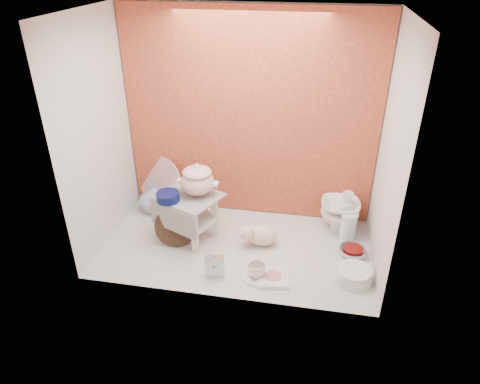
# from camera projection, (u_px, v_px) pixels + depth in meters

# --- Properties ---
(ground) EXTENTS (1.80, 1.80, 0.00)m
(ground) POSITION_uv_depth(u_px,v_px,m) (237.00, 246.00, 2.98)
(ground) COLOR silver
(ground) RESTS_ON ground
(niche_shell) EXTENTS (1.86, 1.03, 1.53)m
(niche_shell) POSITION_uv_depth(u_px,v_px,m) (242.00, 107.00, 2.68)
(niche_shell) COLOR #CC5C33
(niche_shell) RESTS_ON ground
(step_stool) EXTENTS (0.50, 0.47, 0.33)m
(step_stool) POSITION_uv_depth(u_px,v_px,m) (190.00, 217.00, 3.00)
(step_stool) COLOR silver
(step_stool) RESTS_ON ground
(soup_tureen) EXTENTS (0.28, 0.28, 0.23)m
(soup_tureen) POSITION_uv_depth(u_px,v_px,m) (197.00, 179.00, 2.88)
(soup_tureen) COLOR white
(soup_tureen) RESTS_ON step_stool
(cobalt_bowl) EXTENTS (0.18, 0.18, 0.06)m
(cobalt_bowl) POSITION_uv_depth(u_px,v_px,m) (168.00, 197.00, 2.85)
(cobalt_bowl) COLOR #091144
(cobalt_bowl) RESTS_ON step_stool
(floral_platter) EXTENTS (0.43, 0.29, 0.41)m
(floral_platter) POSITION_uv_depth(u_px,v_px,m) (160.00, 183.00, 3.35)
(floral_platter) COLOR silver
(floral_platter) RESTS_ON ground
(blue_white_vase) EXTENTS (0.27, 0.27, 0.24)m
(blue_white_vase) POSITION_uv_depth(u_px,v_px,m) (154.00, 197.00, 3.33)
(blue_white_vase) COLOR white
(blue_white_vase) RESTS_ON ground
(lacquer_tray) EXTENTS (0.31, 0.17, 0.28)m
(lacquer_tray) POSITION_uv_depth(u_px,v_px,m) (176.00, 226.00, 2.94)
(lacquer_tray) COLOR black
(lacquer_tray) RESTS_ON ground
(mantel_clock) EXTENTS (0.12, 0.06, 0.18)m
(mantel_clock) POSITION_uv_depth(u_px,v_px,m) (215.00, 265.00, 2.67)
(mantel_clock) COLOR silver
(mantel_clock) RESTS_ON ground
(plush_pig) EXTENTS (0.28, 0.20, 0.16)m
(plush_pig) POSITION_uv_depth(u_px,v_px,m) (261.00, 235.00, 2.96)
(plush_pig) COLOR beige
(plush_pig) RESTS_ON ground
(teacup_saucer) EXTENTS (0.21, 0.21, 0.01)m
(teacup_saucer) POSITION_uv_depth(u_px,v_px,m) (257.00, 276.00, 2.70)
(teacup_saucer) COLOR white
(teacup_saucer) RESTS_ON ground
(gold_rim_teacup) EXTENTS (0.14, 0.14, 0.09)m
(gold_rim_teacup) POSITION_uv_depth(u_px,v_px,m) (257.00, 270.00, 2.67)
(gold_rim_teacup) COLOR white
(gold_rim_teacup) RESTS_ON teacup_saucer
(lattice_dish) EXTENTS (0.22, 0.22, 0.03)m
(lattice_dish) POSITION_uv_depth(u_px,v_px,m) (273.00, 277.00, 2.68)
(lattice_dish) COLOR white
(lattice_dish) RESTS_ON ground
(dinner_plate_stack) EXTENTS (0.25, 0.25, 0.09)m
(dinner_plate_stack) POSITION_uv_depth(u_px,v_px,m) (354.00, 275.00, 2.65)
(dinner_plate_stack) COLOR white
(dinner_plate_stack) RESTS_ON ground
(crystal_bowl) EXTENTS (0.23, 0.23, 0.06)m
(crystal_bowl) POSITION_uv_depth(u_px,v_px,m) (353.00, 252.00, 2.88)
(crystal_bowl) COLOR silver
(crystal_bowl) RESTS_ON ground
(clear_glass_vase) EXTENTS (0.14, 0.14, 0.22)m
(clear_glass_vase) POSITION_uv_depth(u_px,v_px,m) (348.00, 228.00, 2.98)
(clear_glass_vase) COLOR silver
(clear_glass_vase) RESTS_ON ground
(porcelain_tower) EXTENTS (0.32, 0.32, 0.31)m
(porcelain_tower) POSITION_uv_depth(u_px,v_px,m) (340.00, 211.00, 3.08)
(porcelain_tower) COLOR white
(porcelain_tower) RESTS_ON ground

